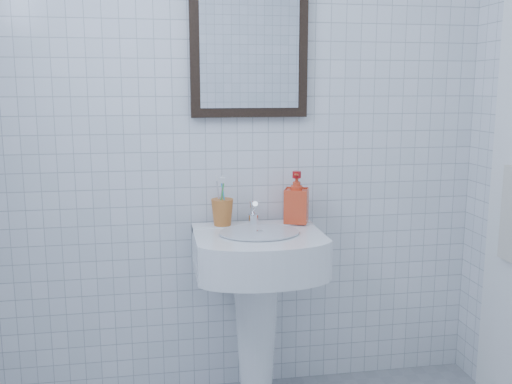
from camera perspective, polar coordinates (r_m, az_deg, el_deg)
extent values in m
cube|color=white|center=(2.48, -1.91, 7.73)|extent=(2.20, 0.02, 2.50)
cone|color=white|center=(2.52, 0.02, -14.05)|extent=(0.20, 0.20, 0.65)
cube|color=white|center=(2.34, 0.21, -5.93)|extent=(0.52, 0.37, 0.16)
cube|color=white|center=(2.46, -0.36, -3.46)|extent=(0.52, 0.09, 0.03)
cylinder|color=silver|center=(2.29, 0.33, -4.04)|extent=(0.32, 0.32, 0.01)
cylinder|color=white|center=(2.43, -0.27, -2.77)|extent=(0.04, 0.04, 0.04)
cylinder|color=white|center=(2.40, -0.22, -1.61)|extent=(0.02, 0.09, 0.07)
cylinder|color=white|center=(2.44, -0.34, -1.86)|extent=(0.03, 0.04, 0.08)
imported|color=red|center=(2.46, 4.06, -0.55)|extent=(0.13, 0.13, 0.22)
cube|color=black|center=(2.47, -0.69, 14.69)|extent=(0.50, 0.04, 0.62)
cube|color=white|center=(2.45, -0.61, 14.72)|extent=(0.42, 0.00, 0.54)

